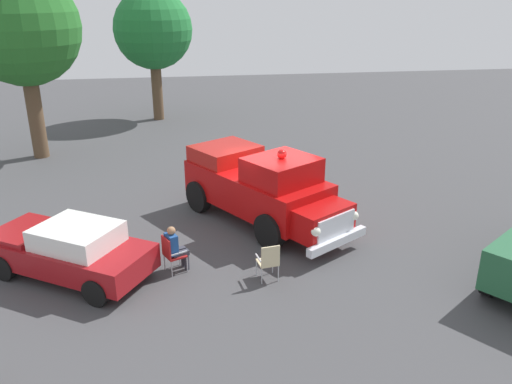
{
  "coord_description": "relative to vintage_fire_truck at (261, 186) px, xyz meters",
  "views": [
    {
      "loc": [
        -2.78,
        -14.74,
        6.91
      ],
      "look_at": [
        -0.43,
        0.3,
        0.93
      ],
      "focal_mm": 36.36,
      "sensor_mm": 36.0,
      "label": 1
    }
  ],
  "objects": [
    {
      "name": "oak_tree_distant",
      "position": [
        -3.46,
        14.66,
        3.65
      ],
      "size": [
        4.21,
        4.21,
        7.0
      ],
      "color": "brown",
      "rests_on": "ground"
    },
    {
      "name": "oak_tree_right",
      "position": [
        -8.45,
        8.26,
        4.22
      ],
      "size": [
        4.7,
        4.7,
        7.82
      ],
      "color": "brown",
      "rests_on": "ground"
    },
    {
      "name": "lawn_chair_near_truck",
      "position": [
        -2.82,
        -2.78,
        -0.61
      ],
      "size": [
        0.66,
        0.65,
        1.02
      ],
      "color": "#B7BABF",
      "rests_on": "ground"
    },
    {
      "name": "classic_hot_rod",
      "position": [
        -5.37,
        -2.54,
        -0.45
      ],
      "size": [
        4.67,
        3.89,
        1.46
      ],
      "color": "black",
      "rests_on": "ground"
    },
    {
      "name": "ground_plane",
      "position": [
        0.31,
        -0.1,
        -1.2
      ],
      "size": [
        60.0,
        60.0,
        0.0
      ],
      "primitive_type": "plane",
      "color": "#424244"
    },
    {
      "name": "spectator_seated",
      "position": [
        -2.7,
        -2.72,
        -0.5
      ],
      "size": [
        0.64,
        0.56,
        1.29
      ],
      "color": "#383842",
      "rests_on": "ground"
    },
    {
      "name": "vintage_fire_truck",
      "position": [
        0.0,
        0.0,
        0.0
      ],
      "size": [
        4.99,
        6.2,
        2.59
      ],
      "color": "black",
      "rests_on": "ground"
    },
    {
      "name": "lawn_chair_by_car",
      "position": [
        -0.39,
        -3.59,
        -0.61
      ],
      "size": [
        0.58,
        0.57,
        1.02
      ],
      "color": "#B7BABF",
      "rests_on": "ground"
    }
  ]
}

